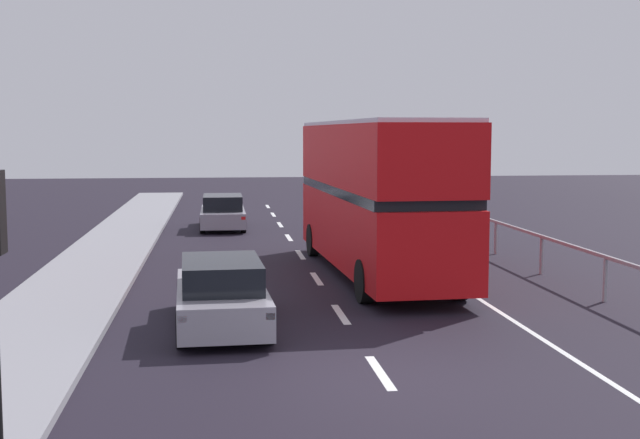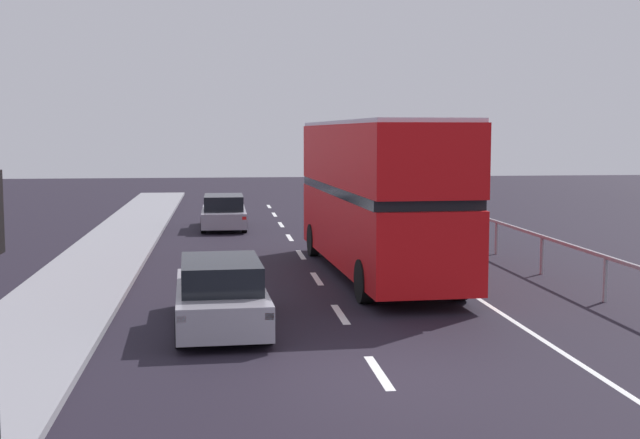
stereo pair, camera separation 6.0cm
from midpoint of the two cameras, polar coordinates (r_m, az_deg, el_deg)
ground_plane at (r=13.63m, az=4.28°, el=-10.74°), size 74.59×120.00×0.10m
lane_paint_markings at (r=22.62m, az=5.19°, el=-3.91°), size 3.58×46.00×0.01m
bridge_side_railing at (r=23.68m, az=14.93°, el=-1.50°), size 0.10×42.00×1.07m
double_decker_bus_red at (r=22.64m, az=3.92°, el=1.80°), size 2.91×10.54×4.16m
hatchback_car_near at (r=16.79m, az=-6.66°, el=-5.07°), size 1.90×4.52×1.38m
sedan_car_ahead at (r=33.99m, az=-6.50°, el=0.48°), size 1.78×4.47×1.37m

